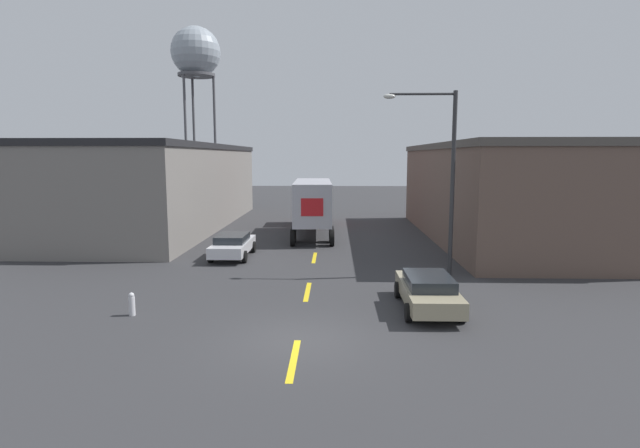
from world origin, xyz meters
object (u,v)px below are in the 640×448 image
object	(u,v)px
semi_truck	(313,201)
parked_car_right_near	(428,290)
water_tower	(196,54)
street_lamp	(444,169)
fire_hydrant	(132,304)
parked_car_left_far	(233,245)

from	to	relation	value
semi_truck	parked_car_right_near	world-z (taller)	semi_truck
parked_car_right_near	water_tower	world-z (taller)	water_tower
street_lamp	fire_hydrant	size ratio (longest dim) A/B	10.24
water_tower	parked_car_right_near	bearing A→B (deg)	-63.89
water_tower	street_lamp	size ratio (longest dim) A/B	2.29
fire_hydrant	parked_car_right_near	bearing A→B (deg)	5.60
parked_car_right_near	parked_car_left_far	size ratio (longest dim) A/B	1.00
fire_hydrant	water_tower	bearing A→B (deg)	101.70
parked_car_right_near	parked_car_left_far	world-z (taller)	same
parked_car_right_near	street_lamp	distance (m)	7.09
semi_truck	parked_car_right_near	bearing A→B (deg)	-76.69
water_tower	fire_hydrant	distance (m)	43.06
semi_truck	water_tower	distance (m)	27.98
parked_car_right_near	street_lamp	xyz separation A→B (m)	(1.61, 5.41, 4.28)
parked_car_left_far	semi_truck	bearing A→B (deg)	65.62
semi_truck	water_tower	world-z (taller)	water_tower
semi_truck	fire_hydrant	distance (m)	20.12
parked_car_left_far	water_tower	size ratio (longest dim) A/B	0.24
semi_truck	street_lamp	bearing A→B (deg)	-64.72
parked_car_left_far	fire_hydrant	distance (m)	10.39
parked_car_left_far	fire_hydrant	xyz separation A→B (m)	(-1.48, -10.28, -0.30)
semi_truck	fire_hydrant	world-z (taller)	semi_truck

